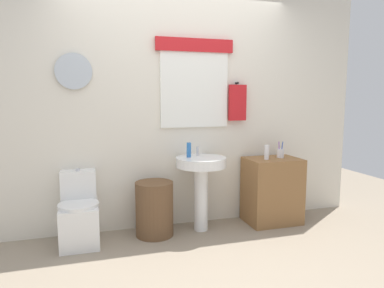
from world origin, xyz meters
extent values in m
plane|color=gray|center=(0.00, 0.00, 0.00)|extent=(8.00, 8.00, 0.00)
cube|color=silver|center=(0.00, 1.15, 1.30)|extent=(4.40, 0.10, 2.60)
cube|color=white|center=(0.19, 1.08, 1.51)|extent=(0.76, 0.03, 0.82)
cube|color=red|center=(0.19, 1.07, 1.98)|extent=(0.86, 0.04, 0.14)
cylinder|color=silver|center=(-1.05, 1.08, 1.68)|extent=(0.35, 0.03, 0.35)
cylinder|color=black|center=(0.69, 1.07, 1.58)|extent=(0.02, 0.06, 0.02)
cube|color=red|center=(0.69, 1.05, 1.36)|extent=(0.20, 0.05, 0.40)
cube|color=white|center=(-1.05, 0.85, 0.20)|extent=(0.36, 0.50, 0.39)
cylinder|color=white|center=(-1.05, 0.79, 0.41)|extent=(0.38, 0.38, 0.03)
cube|color=white|center=(-1.05, 1.02, 0.54)|extent=(0.34, 0.18, 0.30)
cylinder|color=silver|center=(-1.05, 1.02, 0.71)|extent=(0.04, 0.04, 0.02)
cylinder|color=brown|center=(-0.31, 0.85, 0.28)|extent=(0.39, 0.39, 0.56)
cylinder|color=white|center=(0.19, 0.85, 0.35)|extent=(0.15, 0.15, 0.70)
cylinder|color=white|center=(0.19, 0.85, 0.75)|extent=(0.53, 0.53, 0.10)
cylinder|color=silver|center=(0.19, 0.97, 0.85)|extent=(0.03, 0.03, 0.10)
cube|color=olive|center=(1.05, 0.85, 0.37)|extent=(0.59, 0.44, 0.74)
cylinder|color=#2D6BB7|center=(0.07, 0.90, 0.87)|extent=(0.05, 0.05, 0.16)
cylinder|color=white|center=(0.95, 0.81, 0.82)|extent=(0.05, 0.05, 0.16)
cylinder|color=silver|center=(1.15, 0.87, 0.79)|extent=(0.08, 0.08, 0.10)
cylinder|color=blue|center=(1.17, 0.87, 0.84)|extent=(0.01, 0.04, 0.18)
cylinder|color=purple|center=(1.14, 0.87, 0.84)|extent=(0.01, 0.03, 0.18)
camera|label=1|loc=(-0.95, -2.60, 1.42)|focal=32.72mm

